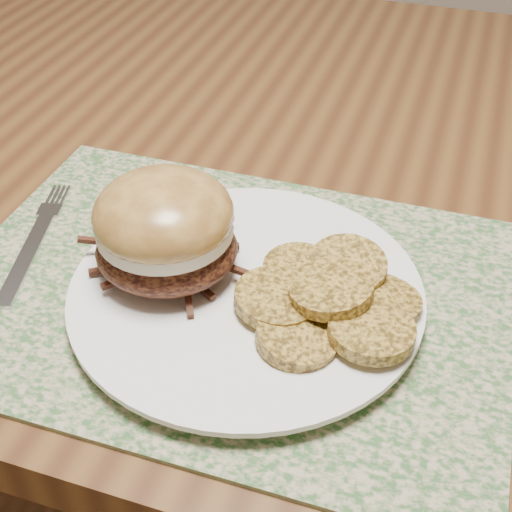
{
  "coord_description": "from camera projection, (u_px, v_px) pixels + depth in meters",
  "views": [
    {
      "loc": [
        0.39,
        -0.65,
        1.14
      ],
      "look_at": [
        0.26,
        -0.25,
        0.79
      ],
      "focal_mm": 50.0,
      "sensor_mm": 36.0,
      "label": 1
    }
  ],
  "objects": [
    {
      "name": "ground",
      "position": [
        164.0,
        481.0,
        1.3
      ],
      "size": [
        3.5,
        3.5,
        0.0
      ],
      "primitive_type": "plane",
      "color": "brown",
      "rests_on": "ground"
    },
    {
      "name": "fork",
      "position": [
        36.0,
        240.0,
        0.62
      ],
      "size": [
        0.06,
        0.17,
        0.0
      ],
      "rotation": [
        0.0,
        0.0,
        0.25
      ],
      "color": "#B1B2B9",
      "rests_on": "placemat"
    },
    {
      "name": "placemat",
      "position": [
        228.0,
        291.0,
        0.58
      ],
      "size": [
        0.45,
        0.33,
        0.0
      ],
      "primitive_type": "cube",
      "color": "#396232",
      "rests_on": "dining_table"
    },
    {
      "name": "dining_table",
      "position": [
        119.0,
        167.0,
        0.87
      ],
      "size": [
        1.5,
        0.9,
        0.75
      ],
      "color": "brown",
      "rests_on": "ground"
    },
    {
      "name": "roasted_potatoes",
      "position": [
        330.0,
        298.0,
        0.53
      ],
      "size": [
        0.16,
        0.16,
        0.04
      ],
      "color": "#AF8733",
      "rests_on": "dinner_plate"
    },
    {
      "name": "dinner_plate",
      "position": [
        246.0,
        295.0,
        0.56
      ],
      "size": [
        0.26,
        0.26,
        0.02
      ],
      "primitive_type": "cylinder",
      "color": "white",
      "rests_on": "placemat"
    },
    {
      "name": "pork_sandwich",
      "position": [
        165.0,
        229.0,
        0.54
      ],
      "size": [
        0.13,
        0.13,
        0.08
      ],
      "rotation": [
        0.0,
        0.0,
        0.21
      ],
      "color": "black",
      "rests_on": "dinner_plate"
    }
  ]
}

